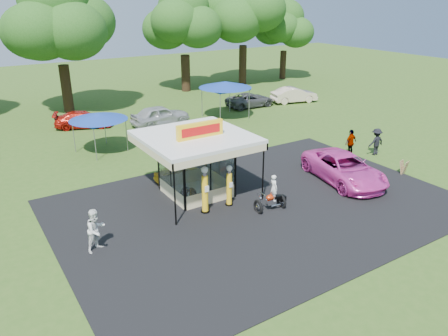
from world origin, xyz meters
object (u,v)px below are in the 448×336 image
at_px(bg_car_d, 250,100).
at_px(bg_car_e, 294,95).
at_px(gas_pump_right, 229,187).
at_px(bg_car_b, 83,120).
at_px(pink_sedan, 344,168).
at_px(tent_east, 225,85).
at_px(spectator_east_a, 376,142).
at_px(tent_west, 98,117).
at_px(spectator_west, 96,230).
at_px(gas_pump_left, 205,191).
at_px(spectator_east_b, 351,143).
at_px(kiosk_car, 178,173).
at_px(motorcycle, 272,196).
at_px(bg_car_c, 160,115).
at_px(a_frame_sign, 404,167).
at_px(gas_station_kiosk, 196,164).

xyz_separation_m(bg_car_d, bg_car_e, (4.81, -0.87, 0.09)).
distance_m(gas_pump_right, bg_car_b, 18.41).
bearing_deg(pink_sedan, tent_east, 94.64).
distance_m(spectator_east_a, tent_west, 18.85).
bearing_deg(bg_car_b, spectator_west, -174.31).
xyz_separation_m(gas_pump_left, spectator_east_b, (12.44, 1.91, -0.27)).
bearing_deg(bg_car_d, gas_pump_left, 139.94).
relative_size(spectator_east_a, spectator_east_b, 1.01).
xyz_separation_m(kiosk_car, bg_car_b, (-1.53, 13.95, 0.18)).
bearing_deg(gas_pump_left, gas_pump_right, 1.02).
distance_m(gas_pump_left, bg_car_d, 22.31).
bearing_deg(bg_car_e, kiosk_car, 134.87).
bearing_deg(bg_car_d, kiosk_car, 132.75).
distance_m(bg_car_b, tent_west, 6.82).
bearing_deg(tent_east, tent_west, -166.48).
bearing_deg(tent_west, spectator_west, -108.66).
relative_size(gas_pump_right, spectator_east_b, 1.21).
xyz_separation_m(motorcycle, bg_car_e, (16.57, 17.38, -0.00)).
height_order(spectator_east_b, bg_car_c, spectator_east_b).
xyz_separation_m(spectator_west, tent_west, (4.14, 12.25, 1.52)).
distance_m(bg_car_b, bg_car_e, 20.55).
bearing_deg(bg_car_d, a_frame_sign, 175.05).
bearing_deg(spectator_east_a, pink_sedan, 25.90).
relative_size(a_frame_sign, tent_east, 0.18).
bearing_deg(gas_station_kiosk, tent_east, 51.67).
bearing_deg(gas_station_kiosk, gas_pump_right, -70.80).
height_order(a_frame_sign, spectator_east_a, spectator_east_a).
bearing_deg(spectator_west, spectator_east_a, -19.58).
relative_size(gas_pump_left, a_frame_sign, 2.93).
xyz_separation_m(spectator_east_a, spectator_east_b, (-1.57, 0.80, -0.01)).
bearing_deg(gas_station_kiosk, motorcycle, -58.00).
distance_m(a_frame_sign, tent_west, 19.93).
xyz_separation_m(gas_station_kiosk, bg_car_e, (18.87, 13.69, -1.02)).
bearing_deg(gas_pump_left, bg_car_d, 48.50).
relative_size(gas_pump_left, spectator_east_a, 1.34).
bearing_deg(gas_station_kiosk, spectator_east_a, -4.44).
bearing_deg(spectator_east_a, tent_east, -71.34).
bearing_deg(gas_pump_right, tent_east, 57.95).
distance_m(bg_car_d, tent_east, 5.15).
relative_size(kiosk_car, spectator_west, 1.47).
relative_size(a_frame_sign, tent_west, 0.22).
distance_m(gas_pump_left, motorcycle, 3.41).
height_order(gas_pump_left, bg_car_d, gas_pump_left).
height_order(a_frame_sign, spectator_east_b, spectator_east_b).
bearing_deg(a_frame_sign, bg_car_c, 100.81).
distance_m(gas_pump_right, motorcycle, 2.24).
height_order(gas_pump_right, spectator_east_b, gas_pump_right).
relative_size(gas_station_kiosk, gas_pump_right, 2.44).
relative_size(bg_car_d, tent_east, 1.05).
relative_size(gas_station_kiosk, spectator_east_b, 2.96).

